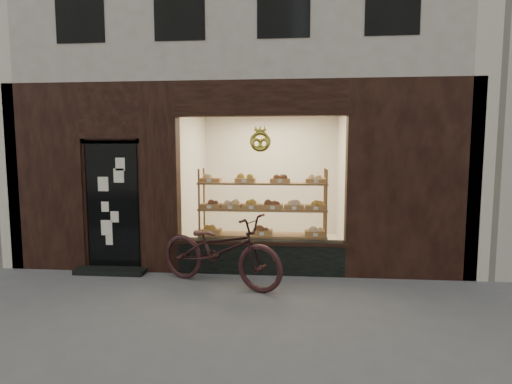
# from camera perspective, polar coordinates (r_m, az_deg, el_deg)

# --- Properties ---
(ground) EXTENTS (90.00, 90.00, 0.00)m
(ground) POSITION_cam_1_polar(r_m,az_deg,el_deg) (4.79, -7.08, -18.85)
(ground) COLOR #4F4F4F
(display_shelf) EXTENTS (2.20, 0.45, 1.70)m
(display_shelf) POSITION_cam_1_polar(r_m,az_deg,el_deg) (6.91, 0.95, -3.45)
(display_shelf) COLOR brown
(display_shelf) RESTS_ON ground
(bicycle) EXTENTS (2.18, 1.45, 1.08)m
(bicycle) POSITION_cam_1_polar(r_m,az_deg,el_deg) (6.02, -5.18, -8.17)
(bicycle) COLOR black
(bicycle) RESTS_ON ground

